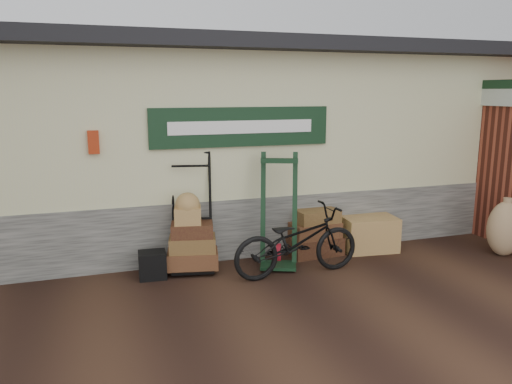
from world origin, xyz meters
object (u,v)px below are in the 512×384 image
at_px(wicker_hamper, 369,234).
at_px(suitcase_stack, 314,232).
at_px(green_barrow, 279,211).
at_px(black_trunk, 152,265).
at_px(bicycle, 297,238).
at_px(porter_trolley, 192,210).

bearing_deg(wicker_hamper, suitcase_stack, 173.97).
relative_size(green_barrow, black_trunk, 4.50).
bearing_deg(black_trunk, bicycle, -15.00).
bearing_deg(black_trunk, suitcase_stack, 4.98).
bearing_deg(green_barrow, wicker_hamper, 28.65).
bearing_deg(porter_trolley, bicycle, -17.93).
bearing_deg(wicker_hamper, black_trunk, -177.96).
xyz_separation_m(green_barrow, wicker_hamper, (1.58, 0.20, -0.54)).
relative_size(green_barrow, wicker_hamper, 1.97).
bearing_deg(porter_trolley, suitcase_stack, 11.37).
bearing_deg(porter_trolley, black_trunk, -147.15).
distance_m(porter_trolley, black_trunk, 0.91).
height_order(porter_trolley, wicker_hamper, porter_trolley).
height_order(suitcase_stack, black_trunk, suitcase_stack).
height_order(green_barrow, suitcase_stack, green_barrow).
xyz_separation_m(wicker_hamper, black_trunk, (-3.35, -0.12, -0.09)).
bearing_deg(green_barrow, black_trunk, -160.96).
height_order(green_barrow, black_trunk, green_barrow).
relative_size(green_barrow, suitcase_stack, 2.01).
bearing_deg(suitcase_stack, green_barrow, -157.11).
bearing_deg(black_trunk, green_barrow, -2.52).
xyz_separation_m(suitcase_stack, wicker_hamper, (0.89, -0.09, -0.09)).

